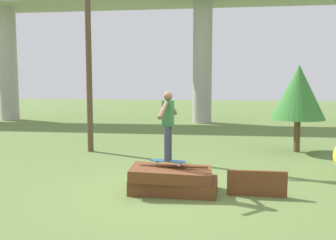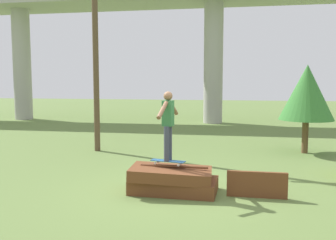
{
  "view_description": "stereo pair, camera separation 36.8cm",
  "coord_description": "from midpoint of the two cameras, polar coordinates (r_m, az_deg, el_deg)",
  "views": [
    {
      "loc": [
        0.96,
        -8.06,
        2.46
      ],
      "look_at": [
        -0.14,
        0.02,
        1.61
      ],
      "focal_mm": 40.0,
      "sensor_mm": 36.0,
      "label": 1
    },
    {
      "loc": [
        1.32,
        -8.01,
        2.46
      ],
      "look_at": [
        -0.14,
        0.02,
        1.61
      ],
      "focal_mm": 40.0,
      "sensor_mm": 36.0,
      "label": 2
    }
  ],
  "objects": [
    {
      "name": "highway_overpass",
      "position": [
        22.36,
        4.86,
        16.25
      ],
      "size": [
        44.0,
        3.64,
        7.53
      ],
      "color": "#A8A59E",
      "rests_on": "ground_plane"
    },
    {
      "name": "scrap_pile",
      "position": [
        8.38,
        -0.54,
        -9.15
      ],
      "size": [
        1.93,
        1.17,
        0.61
      ],
      "color": "brown",
      "rests_on": "ground_plane"
    },
    {
      "name": "ground_plane",
      "position": [
        8.48,
        -0.35,
        -10.89
      ],
      "size": [
        80.0,
        80.0,
        0.0
      ],
      "primitive_type": "plane",
      "color": "olive"
    },
    {
      "name": "scrap_plank_loose",
      "position": [
        8.27,
        12.12,
        -9.45
      ],
      "size": [
        1.26,
        0.1,
        0.56
      ],
      "color": "brown",
      "rests_on": "ground_plane"
    },
    {
      "name": "tree_behind_left",
      "position": [
        13.54,
        18.54,
        3.99
      ],
      "size": [
        1.82,
        1.82,
        3.01
      ],
      "color": "brown",
      "rests_on": "ground_plane"
    },
    {
      "name": "skateboard",
      "position": [
        8.35,
        -1.27,
        -6.3
      ],
      "size": [
        0.8,
        0.34,
        0.09
      ],
      "color": "#23517F",
      "rests_on": "scrap_pile"
    },
    {
      "name": "skater",
      "position": [
        8.21,
        -1.29,
        -0.18
      ],
      "size": [
        0.29,
        1.17,
        1.53
      ],
      "color": "#383D4C",
      "rests_on": "skateboard"
    },
    {
      "name": "utility_pole",
      "position": [
        13.32,
        -12.86,
        12.3
      ],
      "size": [
        1.3,
        0.2,
        7.67
      ],
      "color": "brown",
      "rests_on": "ground_plane"
    }
  ]
}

